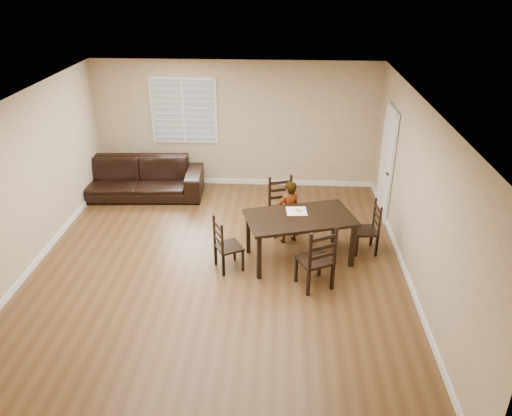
{
  "coord_description": "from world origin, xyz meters",
  "views": [
    {
      "loc": [
        0.99,
        -6.72,
        4.46
      ],
      "look_at": [
        0.6,
        0.26,
        1.0
      ],
      "focal_mm": 35.0,
      "sensor_mm": 36.0,
      "label": 1
    }
  ],
  "objects_px": {
    "sofa": "(138,178)",
    "chair_left": "(222,247)",
    "chair_right": "(372,229)",
    "chair_far": "(319,263)",
    "child": "(289,212)",
    "donut": "(298,210)",
    "dining_table": "(300,221)",
    "chair_near": "(281,206)"
  },
  "relations": [
    {
      "from": "chair_right",
      "to": "child",
      "type": "height_order",
      "value": "child"
    },
    {
      "from": "chair_right",
      "to": "sofa",
      "type": "height_order",
      "value": "chair_right"
    },
    {
      "from": "chair_near",
      "to": "donut",
      "type": "height_order",
      "value": "chair_near"
    },
    {
      "from": "chair_far",
      "to": "donut",
      "type": "bearing_deg",
      "value": -100.3
    },
    {
      "from": "chair_far",
      "to": "child",
      "type": "relative_size",
      "value": 0.92
    },
    {
      "from": "chair_near",
      "to": "chair_left",
      "type": "bearing_deg",
      "value": -140.95
    },
    {
      "from": "chair_near",
      "to": "sofa",
      "type": "relative_size",
      "value": 0.38
    },
    {
      "from": "dining_table",
      "to": "chair_left",
      "type": "xyz_separation_m",
      "value": [
        -1.22,
        -0.38,
        -0.3
      ]
    },
    {
      "from": "dining_table",
      "to": "chair_far",
      "type": "distance_m",
      "value": 0.93
    },
    {
      "from": "chair_near",
      "to": "chair_right",
      "type": "distance_m",
      "value": 1.69
    },
    {
      "from": "dining_table",
      "to": "child",
      "type": "xyz_separation_m",
      "value": [
        -0.17,
        0.59,
        -0.13
      ]
    },
    {
      "from": "dining_table",
      "to": "chair_left",
      "type": "relative_size",
      "value": 2.09
    },
    {
      "from": "chair_right",
      "to": "dining_table",
      "type": "bearing_deg",
      "value": -79.8
    },
    {
      "from": "dining_table",
      "to": "chair_far",
      "type": "bearing_deg",
      "value": -88.53
    },
    {
      "from": "chair_left",
      "to": "sofa",
      "type": "distance_m",
      "value": 3.45
    },
    {
      "from": "chair_left",
      "to": "chair_right",
      "type": "height_order",
      "value": "chair_right"
    },
    {
      "from": "chair_far",
      "to": "chair_left",
      "type": "height_order",
      "value": "chair_far"
    },
    {
      "from": "dining_table",
      "to": "donut",
      "type": "xyz_separation_m",
      "value": [
        -0.03,
        0.19,
        0.11
      ]
    },
    {
      "from": "dining_table",
      "to": "child",
      "type": "distance_m",
      "value": 0.63
    },
    {
      "from": "chair_near",
      "to": "donut",
      "type": "bearing_deg",
      "value": -90.21
    },
    {
      "from": "child",
      "to": "donut",
      "type": "height_order",
      "value": "child"
    },
    {
      "from": "dining_table",
      "to": "chair_right",
      "type": "xyz_separation_m",
      "value": [
        1.23,
        0.34,
        -0.3
      ]
    },
    {
      "from": "chair_right",
      "to": "child",
      "type": "bearing_deg",
      "value": -105.37
    },
    {
      "from": "chair_near",
      "to": "chair_far",
      "type": "xyz_separation_m",
      "value": [
        0.58,
        -1.9,
        0.01
      ]
    },
    {
      "from": "dining_table",
      "to": "sofa",
      "type": "xyz_separation_m",
      "value": [
        -3.32,
        2.35,
        -0.32
      ]
    },
    {
      "from": "donut",
      "to": "sofa",
      "type": "distance_m",
      "value": 3.96
    },
    {
      "from": "dining_table",
      "to": "chair_far",
      "type": "xyz_separation_m",
      "value": [
        0.28,
        -0.86,
        -0.23
      ]
    },
    {
      "from": "child",
      "to": "sofa",
      "type": "xyz_separation_m",
      "value": [
        -3.15,
        1.76,
        -0.18
      ]
    },
    {
      "from": "chair_right",
      "to": "chair_left",
      "type": "bearing_deg",
      "value": -78.83
    },
    {
      "from": "child",
      "to": "sofa",
      "type": "height_order",
      "value": "child"
    },
    {
      "from": "donut",
      "to": "chair_near",
      "type": "bearing_deg",
      "value": 107.92
    },
    {
      "from": "chair_left",
      "to": "donut",
      "type": "bearing_deg",
      "value": -91.92
    },
    {
      "from": "chair_far",
      "to": "chair_right",
      "type": "relative_size",
      "value": 1.16
    },
    {
      "from": "chair_left",
      "to": "chair_right",
      "type": "xyz_separation_m",
      "value": [
        2.45,
        0.72,
        0.0
      ]
    },
    {
      "from": "child",
      "to": "sofa",
      "type": "distance_m",
      "value": 3.61
    },
    {
      "from": "sofa",
      "to": "chair_left",
      "type": "bearing_deg",
      "value": -55.92
    },
    {
      "from": "chair_far",
      "to": "sofa",
      "type": "relative_size",
      "value": 0.39
    },
    {
      "from": "chair_left",
      "to": "child",
      "type": "distance_m",
      "value": 1.44
    },
    {
      "from": "child",
      "to": "chair_near",
      "type": "bearing_deg",
      "value": -100.85
    },
    {
      "from": "chair_near",
      "to": "chair_far",
      "type": "relative_size",
      "value": 0.97
    },
    {
      "from": "chair_right",
      "to": "donut",
      "type": "height_order",
      "value": "chair_right"
    },
    {
      "from": "chair_far",
      "to": "chair_left",
      "type": "distance_m",
      "value": 1.57
    }
  ]
}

